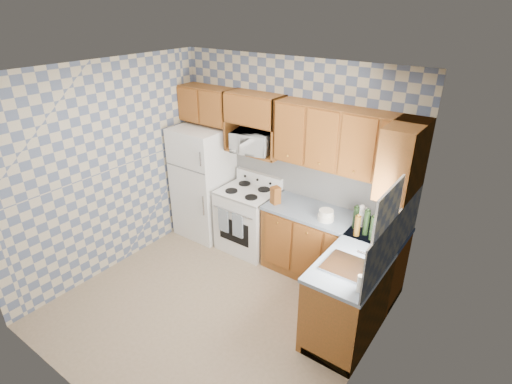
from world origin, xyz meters
TOP-DOWN VIEW (x-y plane):
  - floor at (0.00, 0.00)m, footprint 3.40×3.40m
  - back_wall at (0.00, 1.60)m, footprint 3.40×0.02m
  - right_wall at (1.70, 0.00)m, footprint 0.02×3.20m
  - backsplash_back at (0.40, 1.59)m, footprint 2.60×0.02m
  - backsplash_right at (1.69, 0.80)m, footprint 0.02×1.60m
  - refrigerator at (-1.27, 1.25)m, footprint 0.75×0.70m
  - stove_body at (-0.47, 1.28)m, footprint 0.76×0.65m
  - cooktop at (-0.47, 1.28)m, footprint 0.76×0.65m
  - backguard at (-0.47, 1.55)m, footprint 0.76×0.08m
  - dish_towel_left at (-0.64, 0.93)m, footprint 0.17×0.02m
  - dish_towel_right at (-0.39, 0.93)m, footprint 0.17×0.02m
  - base_cabinets_back at (0.82, 1.30)m, footprint 1.75×0.60m
  - base_cabinets_right at (1.40, 0.80)m, footprint 0.60×1.60m
  - countertop_back at (0.82, 1.30)m, footprint 1.77×0.63m
  - countertop_right at (1.40, 0.80)m, footprint 0.63×1.60m
  - upper_cabinets_back at (0.82, 1.44)m, footprint 1.75×0.33m
  - upper_cabinets_fridge at (-1.29, 1.44)m, footprint 0.82×0.33m
  - upper_cabinets_right at (1.53, 1.25)m, footprint 0.33×0.70m
  - microwave_shelf at (-0.47, 1.44)m, footprint 0.80×0.33m
  - microwave at (-0.47, 1.38)m, footprint 0.59×0.46m
  - sink at (1.40, 0.45)m, footprint 0.48×0.40m
  - window at (1.69, 0.45)m, footprint 0.02×0.66m
  - bottle_0 at (1.28, 1.14)m, footprint 0.07×0.07m
  - bottle_1 at (1.38, 1.08)m, footprint 0.07×0.07m
  - bottle_2 at (1.43, 1.18)m, footprint 0.07×0.07m
  - bottle_3 at (1.21, 1.06)m, footprint 0.07×0.07m
  - bottle_4 at (1.13, 1.20)m, footprint 0.07×0.07m
  - knife_block at (0.05, 1.18)m, footprint 0.14×0.14m
  - electric_kettle at (1.15, 1.32)m, footprint 0.16×0.16m
  - food_containers at (0.78, 1.17)m, footprint 0.20×0.20m
  - soap_bottle at (1.62, 0.18)m, footprint 0.06×0.06m

SIDE VIEW (x-z plane):
  - floor at x=0.00m, z-range 0.00..0.00m
  - base_cabinets_back at x=0.82m, z-range 0.00..0.88m
  - base_cabinets_right at x=1.40m, z-range 0.00..0.88m
  - stove_body at x=-0.47m, z-range 0.00..0.90m
  - dish_towel_left at x=-0.64m, z-range 0.38..0.73m
  - dish_towel_right at x=-0.39m, z-range 0.38..0.73m
  - refrigerator at x=-1.27m, z-range 0.00..1.68m
  - countertop_back at x=0.82m, z-range 0.88..0.92m
  - countertop_right at x=1.40m, z-range 0.88..0.92m
  - cooktop at x=-0.47m, z-range 0.89..0.92m
  - sink at x=1.40m, z-range 0.91..0.94m
  - food_containers at x=0.78m, z-range 0.92..1.05m
  - backguard at x=-0.47m, z-range 0.92..1.08m
  - soap_bottle at x=1.62m, z-range 0.92..1.09m
  - electric_kettle at x=1.15m, z-range 0.92..1.12m
  - knife_block at x=0.05m, z-range 0.92..1.15m
  - bottle_3 at x=1.21m, z-range 0.92..1.16m
  - bottle_2 at x=1.43m, z-range 0.92..1.18m
  - bottle_4 at x=1.13m, z-range 0.92..1.19m
  - bottle_1 at x=1.38m, z-range 0.92..1.20m
  - bottle_0 at x=1.28m, z-range 0.92..1.22m
  - backsplash_back at x=0.40m, z-range 0.92..1.48m
  - backsplash_right at x=1.69m, z-range 0.92..1.48m
  - back_wall at x=0.00m, z-range 0.00..2.70m
  - right_wall at x=1.70m, z-range 0.00..2.70m
  - microwave_shelf at x=-0.47m, z-range 1.42..1.45m
  - window at x=1.69m, z-range 1.02..1.88m
  - microwave at x=-0.47m, z-range 1.45..1.74m
  - upper_cabinets_back at x=0.82m, z-range 1.48..2.22m
  - upper_cabinets_right at x=1.53m, z-range 1.48..2.22m
  - upper_cabinets_fridge at x=-1.29m, z-range 1.72..2.22m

